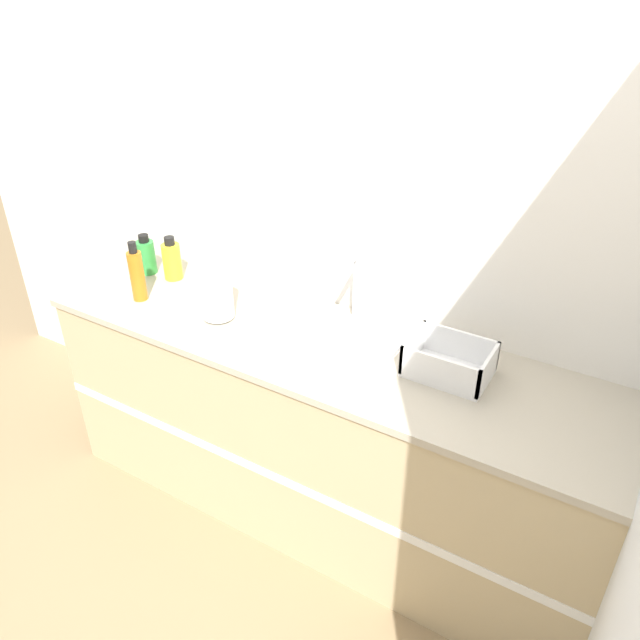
% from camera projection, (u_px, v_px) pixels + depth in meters
% --- Properties ---
extents(ground_plane, '(12.00, 12.00, 0.00)m').
position_uv_depth(ground_plane, '(283.00, 554.00, 2.65)').
color(ground_plane, '#937A56').
extents(wall_back, '(4.73, 0.06, 2.60)m').
position_uv_depth(wall_back, '(364.00, 218.00, 2.45)').
color(wall_back, silver).
rests_on(wall_back, ground_plane).
extents(counter_cabinet, '(2.35, 0.63, 0.90)m').
position_uv_depth(counter_cabinet, '(320.00, 431.00, 2.64)').
color(counter_cabinet, tan).
rests_on(counter_cabinet, ground_plane).
extents(sink, '(0.49, 0.34, 0.30)m').
position_uv_depth(sink, '(337.00, 334.00, 2.41)').
color(sink, silver).
rests_on(sink, counter_cabinet).
extents(paper_towel_roll, '(0.13, 0.13, 0.25)m').
position_uv_depth(paper_towel_roll, '(216.00, 291.00, 2.50)').
color(paper_towel_roll, '#4C4C51').
rests_on(paper_towel_roll, counter_cabinet).
extents(dish_rack, '(0.29, 0.21, 0.13)m').
position_uv_depth(dish_rack, '(449.00, 363.00, 2.20)').
color(dish_rack, white).
rests_on(dish_rack, counter_cabinet).
extents(bottle_amber, '(0.06, 0.06, 0.27)m').
position_uv_depth(bottle_amber, '(137.00, 275.00, 2.64)').
color(bottle_amber, '#B26B19').
rests_on(bottle_amber, counter_cabinet).
extents(bottle_yellow, '(0.08, 0.08, 0.20)m').
position_uv_depth(bottle_yellow, '(172.00, 260.00, 2.83)').
color(bottle_yellow, yellow).
rests_on(bottle_yellow, counter_cabinet).
extents(bottle_green, '(0.08, 0.08, 0.19)m').
position_uv_depth(bottle_green, '(146.00, 256.00, 2.88)').
color(bottle_green, '#2D8C3D').
rests_on(bottle_green, counter_cabinet).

